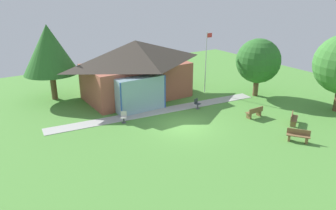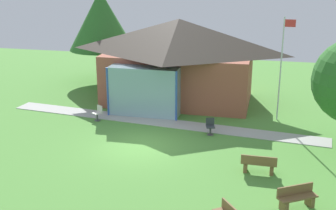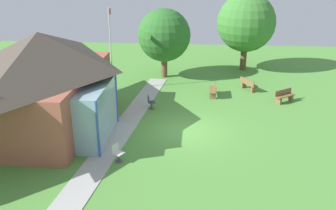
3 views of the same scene
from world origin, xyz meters
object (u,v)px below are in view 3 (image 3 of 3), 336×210
patio_chair_west (118,153)px  tree_far_east (246,23)px  bench_front_right (284,96)px  patio_chair_lawn_spare (151,102)px  tree_east_hedge (164,35)px  bench_mid_right (213,90)px  flagpole (111,46)px  pavilion (45,79)px  bench_lawn_far_right (248,85)px

patio_chair_west → tree_far_east: 17.92m
bench_front_right → patio_chair_lawn_spare: 8.82m
patio_chair_west → tree_east_hedge: 13.61m
bench_mid_right → patio_chair_lawn_spare: bearing=123.6°
flagpole → patio_chair_lawn_spare: size_ratio=6.78×
tree_far_east → pavilion: bearing=135.6°
pavilion → tree_far_east: size_ratio=1.58×
bench_lawn_far_right → bench_front_right: 3.03m
flagpole → patio_chair_west: bearing=-166.1°
patio_chair_west → tree_east_hedge: (13.27, -0.96, 2.91)m
patio_chair_lawn_spare → tree_east_hedge: (6.75, -0.25, 2.91)m
patio_chair_lawn_spare → bench_lawn_far_right: bearing=106.9°
flagpole → tree_east_hedge: 4.77m
bench_mid_right → tree_east_hedge: (4.12, 3.76, 2.92)m
bench_front_right → bench_mid_right: bearing=-46.0°
flagpole → bench_front_right: flagpole is taller
patio_chair_lawn_spare → patio_chair_west: (-6.51, 0.71, 0.00)m
patio_chair_lawn_spare → tree_far_east: bearing=129.4°
pavilion → bench_lawn_far_right: 13.98m
tree_east_hedge → tree_far_east: bearing=-67.7°
bench_front_right → patio_chair_lawn_spare: (-1.87, 8.61, 0.01)m
pavilion → tree_far_east: (12.32, -12.05, 1.19)m
flagpole → bench_front_right: bearing=-97.5°
bench_lawn_far_right → bench_front_right: size_ratio=1.03×
flagpole → tree_east_hedge: bearing=-45.8°
flagpole → tree_far_east: tree_far_east is taller
pavilion → patio_chair_west: pavilion is taller
flagpole → tree_east_hedge: (3.33, -3.42, 0.12)m
bench_front_right → tree_east_hedge: 10.12m
pavilion → bench_front_right: pavilion is taller
patio_chair_west → tree_east_hedge: tree_east_hedge is taller
tree_far_east → tree_east_hedge: bearing=112.3°
bench_lawn_far_right → patio_chair_west: 12.85m
bench_front_right → tree_east_hedge: (4.88, 8.37, 2.92)m
tree_east_hedge → bench_lawn_far_right: bearing=-112.9°
pavilion → bench_lawn_far_right: size_ratio=6.67×
pavilion → patio_chair_west: (-3.60, -4.62, -2.34)m
bench_front_right → tree_far_east: size_ratio=0.23×
pavilion → bench_lawn_far_right: (7.00, -11.88, -2.35)m
flagpole → bench_mid_right: 7.75m
flagpole → patio_chair_lawn_spare: flagpole is taller
pavilion → tree_east_hedge: 11.17m
bench_lawn_far_right → tree_far_east: bearing=146.0°
bench_front_right → bench_mid_right: 4.67m
flagpole → bench_lawn_far_right: size_ratio=3.88×
bench_mid_right → patio_chair_lawn_spare: patio_chair_lawn_spare is taller
pavilion → bench_mid_right: (5.55, -9.34, -2.35)m
bench_mid_right → patio_chair_west: 10.29m
flagpole → tree_far_east: (5.98, -9.89, 0.74)m
tree_far_east → tree_east_hedge: tree_far_east is taller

